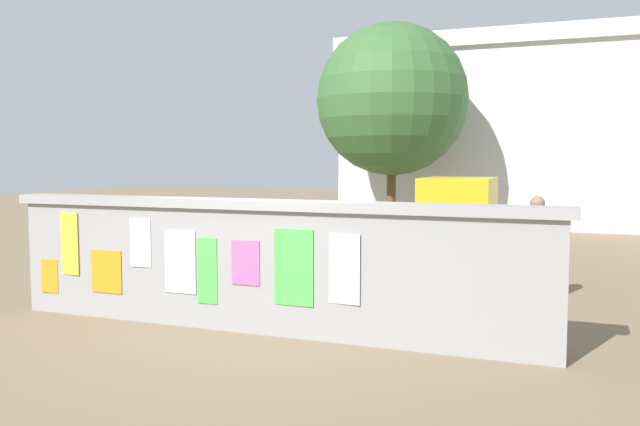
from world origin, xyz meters
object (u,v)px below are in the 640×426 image
at_px(person_walking, 537,238).
at_px(tree_roadside, 392,100).
at_px(auto_rickshaw_truck, 402,229).
at_px(bicycle_near, 402,296).
at_px(motorcycle, 181,254).

distance_m(person_walking, tree_roadside, 9.81).
bearing_deg(auto_rickshaw_truck, person_walking, -27.23).
xyz_separation_m(auto_rickshaw_truck, bicycle_near, (0.82, -3.21, -0.54)).
bearing_deg(motorcycle, tree_roadside, 79.41).
bearing_deg(tree_roadside, motorcycle, -100.59).
bearing_deg(auto_rickshaw_truck, bicycle_near, -75.73).
bearing_deg(tree_roadside, auto_rickshaw_truck, -73.14).
bearing_deg(bicycle_near, motorcycle, 159.80).
bearing_deg(tree_roadside, bicycle_near, -73.95).
height_order(motorcycle, person_walking, person_walking).
bearing_deg(tree_roadside, person_walking, -61.28).
xyz_separation_m(person_walking, tree_roadside, (-4.50, 8.21, 2.90)).
xyz_separation_m(bicycle_near, person_walking, (1.57, 1.98, 0.62)).
bearing_deg(motorcycle, bicycle_near, -20.20).
distance_m(bicycle_near, tree_roadside, 11.18).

